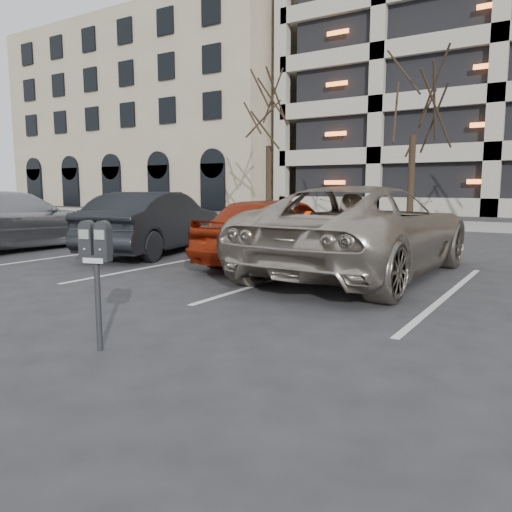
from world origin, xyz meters
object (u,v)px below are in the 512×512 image
(suv_silver, at_px, (363,231))
(car_dark, at_px, (156,223))
(tree_a, at_px, (269,100))
(tree_b, at_px, (415,79))
(parking_meter, at_px, (96,254))
(car_red, at_px, (278,230))
(car_silver, at_px, (12,221))

(suv_silver, distance_m, car_dark, 5.31)
(tree_a, distance_m, tree_b, 7.00)
(tree_a, height_order, parking_meter, tree_a)
(suv_silver, relative_size, car_red, 1.39)
(car_dark, bearing_deg, tree_b, -115.31)
(car_red, bearing_deg, tree_a, -56.81)
(tree_a, xyz_separation_m, parking_meter, (9.06, -18.21, -4.83))
(car_silver, bearing_deg, tree_a, -88.78)
(car_red, height_order, car_dark, car_dark)
(suv_silver, relative_size, car_silver, 1.14)
(tree_a, relative_size, tree_b, 0.96)
(parking_meter, bearing_deg, tree_b, 80.28)
(tree_b, bearing_deg, car_silver, -113.83)
(tree_a, height_order, car_red, tree_a)
(car_silver, bearing_deg, tree_b, -115.91)
(car_dark, relative_size, car_silver, 0.87)
(tree_b, height_order, suv_silver, tree_b)
(tree_a, distance_m, parking_meter, 20.91)
(tree_a, distance_m, car_dark, 14.20)
(tree_b, height_order, parking_meter, tree_b)
(tree_a, bearing_deg, car_silver, -86.70)
(tree_a, xyz_separation_m, car_silver, (0.81, -14.02, -5.04))
(car_dark, bearing_deg, car_red, 167.66)
(car_red, bearing_deg, parking_meter, 104.06)
(car_red, height_order, car_silver, car_silver)
(tree_b, relative_size, parking_meter, 6.65)
(car_red, distance_m, car_dark, 3.39)
(parking_meter, bearing_deg, suv_silver, 67.46)
(tree_a, distance_m, car_silver, 14.92)
(car_red, xyz_separation_m, car_silver, (-6.95, -1.56, 0.03))
(parking_meter, distance_m, car_silver, 9.26)
(tree_b, height_order, car_silver, tree_b)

